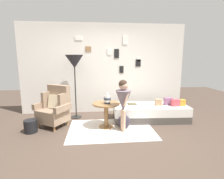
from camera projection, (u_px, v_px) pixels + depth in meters
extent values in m
plane|color=#4C3D33|center=(109.00, 139.00, 3.55)|extent=(12.00, 12.00, 0.00)
cube|color=silver|center=(104.00, 69.00, 5.23)|extent=(4.80, 0.10, 2.60)
cube|color=olive|center=(88.00, 49.00, 5.04)|extent=(0.16, 0.02, 0.15)
cube|color=slate|center=(88.00, 49.00, 5.03)|extent=(0.13, 0.01, 0.12)
cube|color=black|center=(121.00, 69.00, 5.23)|extent=(0.12, 0.02, 0.21)
cube|color=gray|center=(121.00, 69.00, 5.23)|extent=(0.09, 0.01, 0.16)
cube|color=white|center=(139.00, 59.00, 5.23)|extent=(0.09, 0.02, 0.12)
cube|color=silver|center=(139.00, 59.00, 5.23)|extent=(0.07, 0.01, 0.09)
cube|color=white|center=(110.00, 52.00, 5.11)|extent=(0.13, 0.02, 0.19)
cube|color=#A9A9A0|center=(110.00, 52.00, 5.10)|extent=(0.10, 0.01, 0.15)
cube|color=black|center=(117.00, 54.00, 5.14)|extent=(0.14, 0.02, 0.26)
cube|color=gray|center=(117.00, 54.00, 5.13)|extent=(0.11, 0.01, 0.20)
cube|color=black|center=(138.00, 63.00, 5.25)|extent=(0.15, 0.02, 0.21)
cube|color=silver|center=(138.00, 63.00, 5.24)|extent=(0.12, 0.01, 0.16)
cube|color=white|center=(125.00, 40.00, 5.09)|extent=(0.15, 0.02, 0.25)
cube|color=gray|center=(125.00, 40.00, 5.09)|extent=(0.12, 0.01, 0.20)
cube|color=white|center=(79.00, 38.00, 4.96)|extent=(0.21, 0.02, 0.11)
cube|color=silver|center=(79.00, 38.00, 4.95)|extent=(0.17, 0.01, 0.09)
cube|color=silver|center=(111.00, 129.00, 4.04)|extent=(1.91, 1.33, 0.01)
cylinder|color=tan|center=(39.00, 125.00, 4.14)|extent=(0.04, 0.04, 0.12)
cylinder|color=tan|center=(54.00, 129.00, 3.94)|extent=(0.04, 0.04, 0.12)
cylinder|color=tan|center=(53.00, 119.00, 4.54)|extent=(0.04, 0.04, 0.12)
cylinder|color=tan|center=(68.00, 122.00, 4.33)|extent=(0.04, 0.04, 0.12)
cube|color=#8C725B|center=(53.00, 115.00, 4.20)|extent=(0.80, 0.79, 0.30)
cube|color=#8C725B|center=(59.00, 96.00, 4.33)|extent=(0.58, 0.43, 0.55)
cube|color=#8C725B|center=(47.00, 99.00, 4.34)|extent=(0.23, 0.30, 0.39)
cube|color=#8C725B|center=(64.00, 102.00, 4.12)|extent=(0.23, 0.30, 0.39)
cube|color=#8C725B|center=(42.00, 105.00, 4.29)|extent=(0.34, 0.48, 0.14)
cube|color=#8C725B|center=(63.00, 108.00, 4.00)|extent=(0.34, 0.48, 0.14)
cube|color=beige|center=(55.00, 102.00, 4.23)|extent=(0.39, 0.33, 0.33)
cube|color=#4C4742|center=(150.00, 116.00, 4.68)|extent=(1.94, 0.90, 0.18)
cube|color=white|center=(150.00, 109.00, 4.65)|extent=(1.94, 0.90, 0.22)
cube|color=orange|center=(181.00, 103.00, 4.54)|extent=(0.21, 0.14, 0.16)
cube|color=#D64C56|center=(175.00, 103.00, 4.52)|extent=(0.21, 0.13, 0.17)
cube|color=gray|center=(168.00, 101.00, 4.64)|extent=(0.22, 0.13, 0.19)
cube|color=tan|center=(159.00, 102.00, 4.57)|extent=(0.17, 0.14, 0.17)
cylinder|color=olive|center=(106.00, 127.00, 4.18)|extent=(0.35, 0.35, 0.02)
cylinder|color=olive|center=(106.00, 115.00, 4.13)|extent=(0.10, 0.10, 0.54)
cylinder|color=olive|center=(106.00, 104.00, 4.08)|extent=(0.63, 0.63, 0.03)
cylinder|color=#2D384C|center=(107.00, 103.00, 4.02)|extent=(0.13, 0.13, 0.05)
cylinder|color=white|center=(107.00, 101.00, 4.02)|extent=(0.16, 0.16, 0.05)
cylinder|color=#2D384C|center=(107.00, 99.00, 4.01)|extent=(0.16, 0.16, 0.05)
cylinder|color=white|center=(107.00, 97.00, 4.00)|extent=(0.13, 0.13, 0.05)
cylinder|color=white|center=(107.00, 94.00, 3.99)|extent=(0.06, 0.06, 0.06)
cylinder|color=black|center=(76.00, 117.00, 4.88)|extent=(0.28, 0.28, 0.02)
cylinder|color=black|center=(75.00, 88.00, 4.73)|extent=(0.03, 0.03, 1.59)
cone|color=#232328|center=(74.00, 62.00, 4.61)|extent=(0.47, 0.47, 0.35)
cylinder|color=#D8AD8E|center=(124.00, 121.00, 3.86)|extent=(0.07, 0.07, 0.49)
cylinder|color=#D8AD8E|center=(122.00, 120.00, 3.95)|extent=(0.07, 0.07, 0.49)
cone|color=slate|center=(123.00, 101.00, 3.83)|extent=(0.34, 0.34, 0.47)
cylinder|color=slate|center=(123.00, 94.00, 3.80)|extent=(0.17, 0.17, 0.18)
cylinder|color=#D8AD8E|center=(126.00, 99.00, 3.71)|extent=(0.14, 0.08, 0.31)
cylinder|color=#D8AD8E|center=(122.00, 97.00, 3.93)|extent=(0.14, 0.08, 0.31)
sphere|color=#D8AD8E|center=(123.00, 85.00, 3.77)|extent=(0.20, 0.20, 0.20)
sphere|color=#38281E|center=(123.00, 84.00, 3.76)|extent=(0.19, 0.19, 0.19)
cube|color=brown|center=(132.00, 104.00, 4.69)|extent=(0.24, 0.18, 0.03)
sphere|color=#332D38|center=(124.00, 122.00, 4.12)|extent=(0.30, 0.30, 0.30)
cylinder|color=#332D38|center=(124.00, 114.00, 4.08)|extent=(0.08, 0.08, 0.09)
cylinder|color=black|center=(31.00, 126.00, 3.88)|extent=(0.28, 0.28, 0.28)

